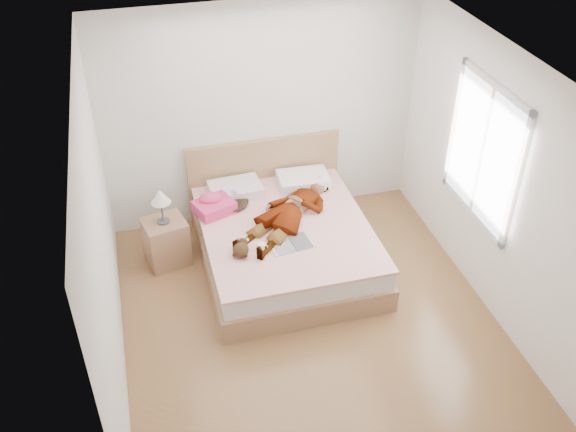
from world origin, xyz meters
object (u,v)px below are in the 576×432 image
object	(u,v)px
phone	(236,191)
coffee_mug	(261,247)
plush_toy	(241,249)
nightstand	(166,238)
bed	(284,238)
woman	(289,209)
towel	(213,205)
magazine	(291,244)

from	to	relation	value
phone	coffee_mug	distance (m)	0.90
plush_toy	nightstand	size ratio (longest dim) A/B	0.29
phone	nightstand	xyz separation A→B (m)	(-0.82, -0.17, -0.37)
phone	bed	distance (m)	0.74
woman	towel	distance (m)	0.83
woman	towel	size ratio (longest dim) A/B	3.16
magazine	nightstand	xyz separation A→B (m)	(-1.22, 0.70, -0.21)
magazine	coffee_mug	distance (m)	0.32
bed	towel	xyz separation A→B (m)	(-0.70, 0.37, 0.32)
phone	magazine	bearing A→B (deg)	-109.02
bed	phone	bearing A→B (deg)	133.49
magazine	nightstand	world-z (taller)	nightstand
nightstand	woman	bearing A→B (deg)	-9.83
woman	coffee_mug	size ratio (longest dim) A/B	13.48
coffee_mug	bed	bearing A→B (deg)	51.84
bed	plush_toy	size ratio (longest dim) A/B	7.71
bed	magazine	distance (m)	0.49
bed	towel	distance (m)	0.85
bed	coffee_mug	world-z (taller)	bed
nightstand	plush_toy	bearing A→B (deg)	-46.10
phone	coffee_mug	xyz separation A→B (m)	(0.08, -0.89, -0.13)
bed	nightstand	xyz separation A→B (m)	(-1.25, 0.28, 0.03)
coffee_mug	nightstand	xyz separation A→B (m)	(-0.90, 0.72, -0.24)
bed	magazine	world-z (taller)	bed
magazine	phone	bearing A→B (deg)	114.56
woman	coffee_mug	world-z (taller)	woman
woman	plush_toy	size ratio (longest dim) A/B	5.79
woman	coffee_mug	xyz separation A→B (m)	(-0.42, -0.49, -0.06)
woman	magazine	xyz separation A→B (m)	(-0.10, -0.47, -0.10)
bed	nightstand	distance (m)	1.28
coffee_mug	magazine	bearing A→B (deg)	3.17
plush_toy	nightstand	distance (m)	1.04
phone	nightstand	distance (m)	0.92
towel	nightstand	xyz separation A→B (m)	(-0.55, -0.09, -0.29)
woman	magazine	bearing A→B (deg)	-55.70
woman	bed	bearing A→B (deg)	-98.44
towel	plush_toy	bearing A→B (deg)	-79.86
coffee_mug	plush_toy	world-z (taller)	plush_toy
phone	plush_toy	distance (m)	0.91
bed	plush_toy	bearing A→B (deg)	-141.12
woman	phone	bearing A→B (deg)	-172.24
phone	plush_toy	xyz separation A→B (m)	(-0.12, -0.89, -0.10)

